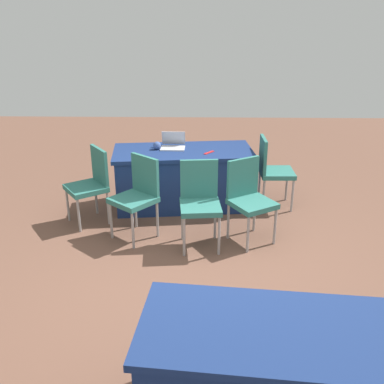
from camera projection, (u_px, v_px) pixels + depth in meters
ground_plane at (202, 282)px, 4.41m from camera, size 14.40×14.40×0.00m
table_foreground at (183, 178)px, 6.02m from camera, size 1.91×1.01×0.78m
table_mid_right at (288, 380)px, 2.74m from camera, size 1.89×0.95×0.78m
chair_near_front at (91, 181)px, 5.48m from camera, size 0.61×0.61×0.94m
chair_tucked_left at (200, 199)px, 4.92m from camera, size 0.48×0.48×0.97m
chair_aisle at (249, 196)px, 5.04m from camera, size 0.60×0.60×0.95m
chair_by_pillar at (138, 192)px, 5.12m from camera, size 0.62×0.62×0.96m
chair_back_row at (272, 168)px, 5.91m from camera, size 0.45×0.45×0.96m
laptop_silver at (173, 145)px, 5.96m from camera, size 0.32×0.30×0.21m
yarn_ball at (157, 145)px, 5.90m from camera, size 0.10×0.10×0.10m
scissors_red at (209, 153)px, 5.77m from camera, size 0.14×0.16×0.01m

